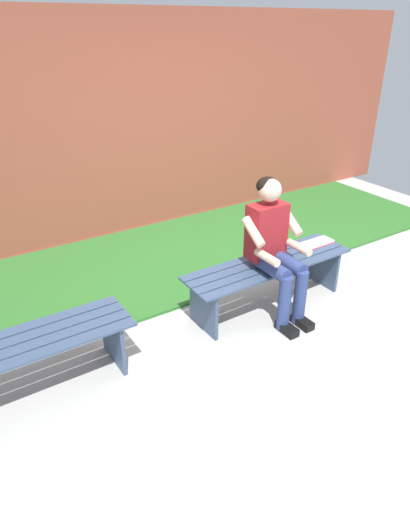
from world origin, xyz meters
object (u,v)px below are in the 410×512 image
at_px(apple, 304,249).
at_px(book_open, 315,244).
at_px(person_seated, 275,244).
at_px(bench_far, 12,359).
at_px(bench_near, 269,273).

relative_size(apple, book_open, 0.18).
height_order(person_seated, apple, person_seated).
bearing_deg(apple, bench_far, -0.48).
height_order(bench_near, apple, apple).
bearing_deg(apple, book_open, -160.36).
height_order(bench_near, bench_far, same).
distance_m(bench_far, person_seated, 2.26).
bearing_deg(person_seated, book_open, -166.84).
bearing_deg(apple, person_seated, 9.89).
bearing_deg(bench_near, apple, 176.79).
bearing_deg(bench_near, person_seated, 65.60).
bearing_deg(bench_far, bench_near, 180.00).
bearing_deg(person_seated, bench_near, -114.40).
bearing_deg(bench_far, person_seated, 177.41).
relative_size(person_seated, apple, 16.87).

